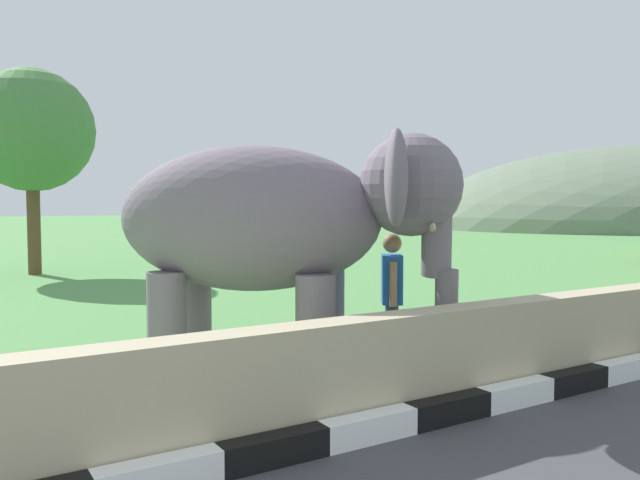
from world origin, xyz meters
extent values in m
cube|color=white|center=(1.00, 3.34, 0.12)|extent=(0.90, 0.20, 0.24)
cube|color=black|center=(1.90, 3.34, 0.12)|extent=(0.90, 0.20, 0.24)
cube|color=white|center=(2.80, 3.34, 0.12)|extent=(0.90, 0.20, 0.24)
cube|color=black|center=(3.70, 3.34, 0.12)|extent=(0.90, 0.20, 0.24)
cube|color=white|center=(4.60, 3.34, 0.12)|extent=(0.90, 0.20, 0.24)
cube|color=black|center=(5.50, 3.34, 0.12)|extent=(0.90, 0.20, 0.24)
cube|color=white|center=(6.40, 3.34, 0.12)|extent=(0.90, 0.20, 0.24)
cube|color=tan|center=(2.00, 3.64, 0.50)|extent=(28.00, 0.36, 1.00)
cylinder|color=slate|center=(3.82, 5.63, 0.62)|extent=(0.44, 0.44, 1.25)
cylinder|color=slate|center=(3.24, 4.94, 0.62)|extent=(0.44, 0.44, 1.25)
cylinder|color=slate|center=(2.52, 6.73, 0.62)|extent=(0.44, 0.44, 1.25)
cylinder|color=slate|center=(1.94, 6.04, 0.62)|extent=(0.44, 0.44, 1.25)
ellipsoid|color=slate|center=(2.88, 5.83, 1.84)|extent=(3.40, 3.22, 1.70)
sphere|color=slate|center=(4.31, 4.63, 2.22)|extent=(1.16, 1.16, 1.16)
ellipsoid|color=#D84C8C|center=(4.54, 4.45, 2.37)|extent=(0.69, 0.72, 0.44)
ellipsoid|color=slate|center=(4.70, 5.33, 2.27)|extent=(0.76, 0.84, 1.00)
ellipsoid|color=slate|center=(3.70, 4.13, 2.27)|extent=(0.76, 0.84, 1.00)
cylinder|color=slate|center=(4.54, 4.45, 1.67)|extent=(0.56, 0.58, 0.99)
cylinder|color=slate|center=(4.63, 4.37, 0.87)|extent=(0.40, 0.40, 0.81)
cone|color=beige|center=(4.67, 4.70, 1.77)|extent=(0.47, 0.52, 0.22)
cone|color=beige|center=(4.31, 4.27, 1.77)|extent=(0.47, 0.52, 0.22)
cylinder|color=navy|center=(4.46, 5.17, 0.41)|extent=(0.15, 0.15, 0.82)
cylinder|color=navy|center=(4.35, 5.00, 0.41)|extent=(0.15, 0.15, 0.82)
cube|color=#1E59B2|center=(4.41, 5.09, 1.11)|extent=(0.42, 0.47, 0.58)
cylinder|color=#9E7251|center=(4.55, 5.30, 1.08)|extent=(0.15, 0.17, 0.53)
cylinder|color=#9E7251|center=(4.26, 4.87, 1.08)|extent=(0.14, 0.15, 0.52)
sphere|color=#9E7251|center=(4.41, 5.09, 1.54)|extent=(0.23, 0.23, 0.23)
cylinder|color=brown|center=(2.18, 18.63, 1.57)|extent=(0.36, 0.36, 3.13)
sphere|color=#467A3E|center=(2.18, 18.63, 4.08)|extent=(3.45, 3.45, 3.45)
camera|label=1|loc=(-0.29, -0.90, 2.02)|focal=35.56mm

